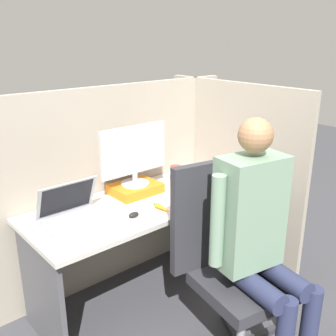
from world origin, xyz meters
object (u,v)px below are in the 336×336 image
Objects in this scene: paper_box at (135,189)px; carrot_toy at (164,208)px; monitor at (134,153)px; coffee_mug at (176,173)px; person at (259,232)px; office_chair at (227,261)px; laptop at (72,213)px; stapler at (213,175)px.

paper_box is 2.00× the size of carrot_toy.
monitor reaches higher than coffee_mug.
paper_box is 2.90× the size of coffee_mug.
office_chair is at bearing 100.49° from person.
coffee_mug is (0.41, 0.34, 0.04)m from carrot_toy.
laptop is 0.26× the size of person.
paper_box is 0.89× the size of laptop.
laptop reaches higher than stapler.
paper_box is at bearing 83.24° from carrot_toy.
stapler is at bearing -13.61° from paper_box.
coffee_mug is (0.89, 0.09, 0.01)m from laptop.
carrot_toy is (0.48, -0.25, -0.03)m from laptop.
person is 1.00m from coffee_mug.
monitor is 0.68m from stapler.
person reaches higher than carrot_toy.
laptop reaches higher than coffee_mug.
stapler is 0.68m from carrot_toy.
person is at bearing -85.82° from paper_box.
carrot_toy is at bearing 100.29° from person.
office_chair is (0.04, -0.80, -0.20)m from paper_box.
carrot_toy is at bearing -162.93° from stapler.
person is (-0.54, -0.82, 0.04)m from stapler.
stapler is at bearing 17.07° from carrot_toy.
office_chair is at bearing -51.38° from laptop.
laptop is 0.33× the size of office_chair.
monitor is 0.43m from coffee_mug.
office_chair is at bearing -87.16° from paper_box.
coffee_mug is (0.37, -0.00, 0.02)m from paper_box.
monitor is 4.58× the size of coffee_mug.
office_chair is at bearing -87.17° from monitor.
laptop is 0.92m from office_chair.
office_chair reaches higher than coffee_mug.
person is at bearing -123.53° from stapler.
carrot_toy is 0.54m from coffee_mug.
monitor is 0.58m from laptop.
office_chair is at bearing -131.41° from stapler.
person is (0.07, -0.96, 0.03)m from paper_box.
carrot_toy is at bearing -139.87° from coffee_mug.
person is 12.32× the size of coffee_mug.
carrot_toy is at bearing -96.71° from monitor.
monitor is 3.40× the size of stapler.
person is at bearing -79.71° from carrot_toy.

